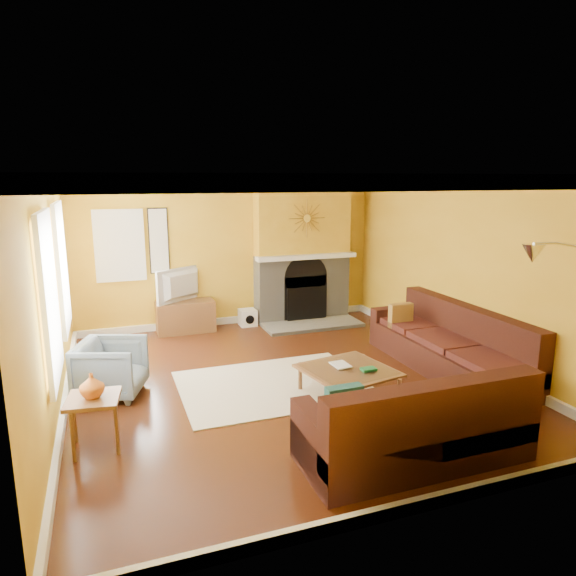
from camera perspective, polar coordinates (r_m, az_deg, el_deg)
name	(u,v)px	position (r m, az deg, el deg)	size (l,w,h in m)	color
floor	(284,382)	(7.01, -0.41, -10.35)	(5.50, 6.00, 0.02)	#572812
ceiling	(284,175)	(6.47, -0.45, 12.49)	(5.50, 6.00, 0.02)	white
wall_back	(229,252)	(9.46, -6.55, 4.05)	(5.50, 0.02, 2.70)	gold
wall_front	(418,358)	(4.00, 14.27, -7.56)	(5.50, 0.02, 2.70)	gold
wall_left	(50,299)	(6.27, -24.94, -1.17)	(0.02, 6.00, 2.70)	gold
wall_right	(461,270)	(7.95, 18.69, 1.94)	(0.02, 6.00, 2.70)	gold
baseboard	(284,377)	(6.98, -0.41, -9.82)	(5.50, 6.00, 0.12)	white
crown_molding	(284,180)	(6.47, -0.45, 11.88)	(5.50, 6.00, 0.12)	white
window_left_near	(60,267)	(7.51, -23.96, 2.13)	(0.06, 1.22, 1.72)	white
window_left_far	(48,298)	(5.65, -25.15, -0.98)	(0.06, 1.22, 1.72)	white
window_back	(120,246)	(9.13, -18.20, 4.50)	(0.82, 0.06, 1.22)	white
wall_art	(159,241)	(9.18, -14.16, 5.09)	(0.34, 0.04, 1.14)	white
fireplace	(302,250)	(9.66, 1.58, 4.29)	(1.80, 0.40, 2.70)	gray
mantel	(307,257)	(9.45, 2.11, 3.50)	(1.92, 0.22, 0.08)	white
hearth	(313,325)	(9.44, 2.76, -4.11)	(1.80, 0.70, 0.06)	gray
sunburst	(307,218)	(9.38, 2.12, 7.74)	(0.70, 0.04, 0.70)	olive
rug	(273,385)	(6.85, -1.65, -10.73)	(2.40, 1.80, 0.02)	beige
sectional_sofa	(389,360)	(6.57, 11.14, -7.85)	(3.33, 3.72, 0.90)	#3F1B14
coffee_table	(348,384)	(6.44, 6.64, -10.52)	(1.00, 1.00, 0.40)	white
media_console	(186,317)	(9.23, -11.32, -3.13)	(1.00, 0.45, 0.55)	brown
tv	(184,285)	(9.10, -11.47, 0.33)	(1.02, 0.13, 0.59)	black
subwoofer	(248,317)	(9.49, -4.51, -3.28)	(0.30, 0.30, 0.30)	white
armchair	(111,368)	(6.81, -19.06, -8.44)	(0.76, 0.78, 0.71)	gray
side_table	(95,423)	(5.64, -20.65, -13.84)	(0.50, 0.50, 0.55)	brown
vase	(92,385)	(5.48, -20.97, -10.07)	(0.24, 0.24, 0.25)	#CA631D
book	(333,366)	(6.39, 5.06, -8.66)	(0.20, 0.27, 0.03)	white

